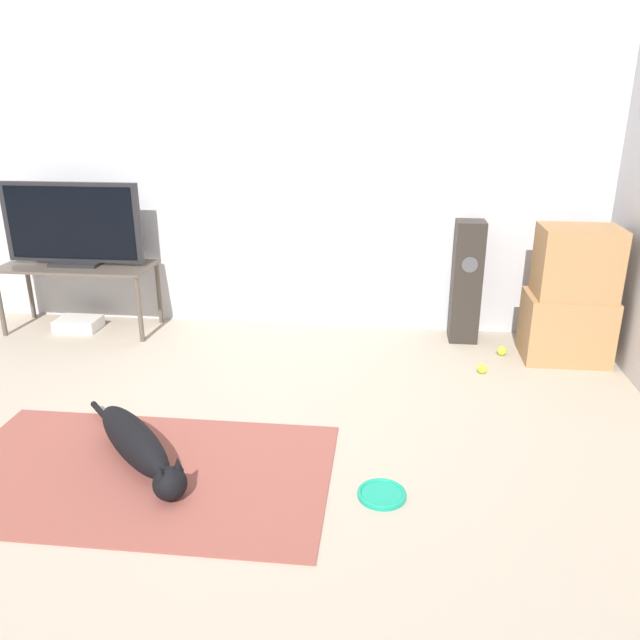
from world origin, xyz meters
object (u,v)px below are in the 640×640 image
at_px(cardboard_box_lower, 566,327).
at_px(tennis_ball_by_boxes, 482,369).
at_px(cardboard_box_upper, 577,262).
at_px(floor_speaker, 466,282).
at_px(frisbee, 382,494).
at_px(dog, 138,445).
at_px(tennis_ball_near_speaker, 502,351).
at_px(tv, 72,225).
at_px(game_console, 79,324).
at_px(tv_stand, 78,273).

distance_m(cardboard_box_lower, tennis_ball_by_boxes, 0.70).
height_order(cardboard_box_upper, tennis_ball_by_boxes, cardboard_box_upper).
bearing_deg(floor_speaker, frisbee, -105.59).
xyz_separation_m(frisbee, cardboard_box_lower, (1.22, 1.74, 0.22)).
bearing_deg(dog, tennis_ball_by_boxes, 35.00).
bearing_deg(tennis_ball_near_speaker, tennis_ball_by_boxes, -118.89).
xyz_separation_m(frisbee, floor_speaker, (0.56, 2.02, 0.44)).
distance_m(tv, game_console, 0.78).
height_order(cardboard_box_upper, tennis_ball_near_speaker, cardboard_box_upper).
bearing_deg(tv, frisbee, -39.26).
xyz_separation_m(frisbee, cardboard_box_upper, (1.23, 1.73, 0.68)).
distance_m(floor_speaker, tennis_ball_near_speaker, 0.56).
height_order(frisbee, floor_speaker, floor_speaker).
relative_size(dog, tv, 0.80).
distance_m(cardboard_box_lower, floor_speaker, 0.75).
relative_size(floor_speaker, game_console, 2.77).
xyz_separation_m(cardboard_box_upper, tv_stand, (-3.58, 0.19, -0.23)).
height_order(dog, game_console, dog).
distance_m(cardboard_box_upper, tv_stand, 3.59).
distance_m(cardboard_box_lower, game_console, 3.62).
bearing_deg(tennis_ball_by_boxes, tennis_ball_near_speaker, 61.11).
bearing_deg(tennis_ball_by_boxes, cardboard_box_lower, 28.62).
height_order(frisbee, cardboard_box_lower, cardboard_box_lower).
xyz_separation_m(tv, tennis_ball_by_boxes, (2.98, -0.50, -0.79)).
relative_size(frisbee, cardboard_box_upper, 0.45).
bearing_deg(frisbee, game_console, 141.59).
distance_m(frisbee, tv_stand, 3.07).
relative_size(cardboard_box_lower, tv, 0.53).
xyz_separation_m(cardboard_box_lower, cardboard_box_upper, (0.01, -0.01, 0.46)).
xyz_separation_m(tennis_ball_by_boxes, game_console, (-3.03, 0.48, 0.01)).
xyz_separation_m(frisbee, tv, (-2.35, 1.92, 0.81)).
height_order(frisbee, tennis_ball_near_speaker, tennis_ball_near_speaker).
xyz_separation_m(floor_speaker, tv, (-2.91, -0.10, 0.37)).
xyz_separation_m(dog, tv_stand, (-1.15, 1.79, 0.34)).
bearing_deg(cardboard_box_lower, dog, -146.46).
relative_size(frisbee, game_console, 0.70).
relative_size(dog, tennis_ball_by_boxes, 12.80).
relative_size(tennis_ball_near_speaker, game_console, 0.20).
bearing_deg(tv, tennis_ball_by_boxes, -9.60).
bearing_deg(game_console, dog, -56.05).
xyz_separation_m(floor_speaker, game_console, (-2.96, -0.12, -0.40)).
height_order(tennis_ball_by_boxes, tennis_ball_near_speaker, same).
height_order(frisbee, cardboard_box_upper, cardboard_box_upper).
distance_m(dog, floor_speaker, 2.61).
bearing_deg(frisbee, tennis_ball_near_speaker, 64.97).
distance_m(tennis_ball_by_boxes, tennis_ball_near_speaker, 0.37).
relative_size(tv_stand, game_console, 3.53).
xyz_separation_m(cardboard_box_lower, tv_stand, (-3.57, 0.18, 0.23)).
bearing_deg(tennis_ball_by_boxes, floor_speaker, 96.75).
bearing_deg(game_console, tv, 26.79).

